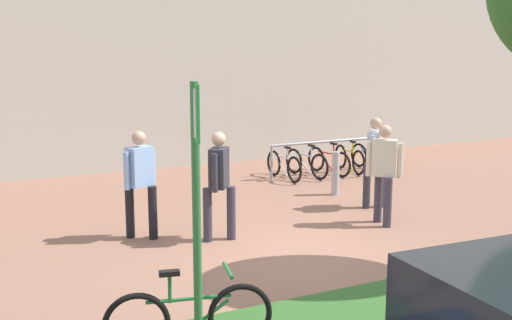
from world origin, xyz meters
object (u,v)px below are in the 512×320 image
bike_at_sign (190,318)px  person_suited_navy (219,179)px  person_shirt_white (140,178)px  bike_rack_cluster (329,160)px  person_casual_tan (375,157)px  person_shirt_blue (384,168)px  parking_sign_post (196,184)px  bollard_steel (335,173)px

bike_at_sign → person_suited_navy: person_suited_navy is taller
person_shirt_white → person_suited_navy: bearing=-31.5°
bike_rack_cluster → person_shirt_white: (-5.49, -3.03, 0.64)m
person_casual_tan → person_suited_navy: same height
person_shirt_blue → person_suited_navy: bearing=171.8°
parking_sign_post → bollard_steel: bearing=46.0°
parking_sign_post → person_casual_tan: bearing=38.1°
bollard_steel → person_suited_navy: (-3.36, -1.79, 0.53)m
person_suited_navy → person_shirt_blue: size_ratio=1.00×
bollard_steel → person_shirt_blue: (-0.51, -2.21, 0.53)m
bike_at_sign → person_shirt_white: 3.95m
bike_rack_cluster → person_suited_navy: (-4.42, -3.68, 0.64)m
bike_at_sign → bollard_steel: 7.09m
bollard_steel → bike_rack_cluster: bearing=60.6°
parking_sign_post → bike_rack_cluster: 9.42m
person_casual_tan → person_suited_navy: size_ratio=1.00×
bollard_steel → person_suited_navy: bearing=-151.9°
parking_sign_post → person_shirt_blue: (4.50, 2.97, -0.75)m
bike_rack_cluster → bollard_steel: 2.17m
person_shirt_white → bike_rack_cluster: bearing=28.9°
bollard_steel → person_shirt_blue: person_shirt_blue is taller
person_shirt_blue → person_shirt_white: (-3.92, 1.06, 0.00)m
bike_at_sign → person_shirt_blue: person_shirt_blue is taller
bollard_steel → person_shirt_blue: 2.33m
person_shirt_blue → bike_rack_cluster: bearing=69.0°
bike_rack_cluster → person_shirt_blue: 4.43m
person_casual_tan → person_shirt_white: bearing=179.1°
person_suited_navy → person_shirt_white: same height
bike_at_sign → person_shirt_white: (0.61, 3.85, 0.63)m
parking_sign_post → person_casual_tan: 6.48m
bike_at_sign → person_casual_tan: 6.37m
parking_sign_post → bike_at_sign: 1.40m
parking_sign_post → bike_at_sign: bearing=97.2°
parking_sign_post → bollard_steel: parking_sign_post is taller
parking_sign_post → bike_rack_cluster: size_ratio=0.83×
bike_at_sign → person_shirt_blue: (4.53, 2.79, 0.63)m
bike_rack_cluster → person_suited_navy: 5.79m
person_casual_tan → person_shirt_white: size_ratio=1.00×
bollard_steel → person_shirt_blue: size_ratio=0.52×
bollard_steel → person_shirt_white: size_ratio=0.52×
person_shirt_blue → person_shirt_white: size_ratio=1.00×
bike_rack_cluster → bollard_steel: bearing=-119.4°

